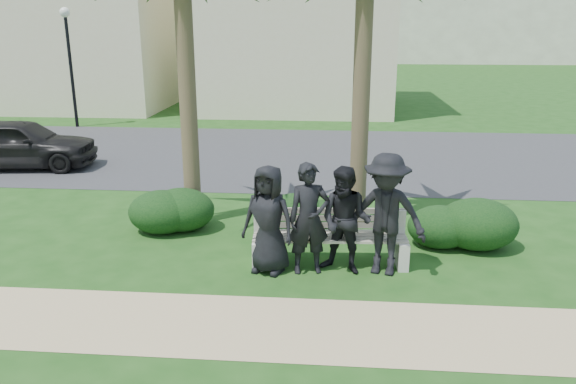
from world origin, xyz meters
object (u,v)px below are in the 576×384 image
(street_lamp, at_px, (69,46))
(park_bench, at_px, (330,241))
(man_a, at_px, (268,220))
(man_c, at_px, (346,221))
(man_d, at_px, (386,215))
(car_a, at_px, (20,144))
(man_b, at_px, (309,219))

(street_lamp, relative_size, park_bench, 1.71)
(park_bench, xyz_separation_m, man_a, (-0.95, -0.34, 0.47))
(man_a, bearing_deg, man_c, 21.57)
(street_lamp, xyz_separation_m, park_bench, (9.62, -11.75, -2.55))
(street_lamp, relative_size, man_d, 2.23)
(man_a, relative_size, car_a, 0.44)
(street_lamp, xyz_separation_m, man_d, (10.46, -12.01, -1.98))
(car_a, bearing_deg, park_bench, -130.52)
(car_a, bearing_deg, man_b, -133.10)
(street_lamp, relative_size, man_b, 2.43)
(car_a, bearing_deg, street_lamp, 5.25)
(street_lamp, bearing_deg, park_bench, -50.69)
(park_bench, bearing_deg, man_b, -139.54)
(man_d, bearing_deg, man_a, -162.38)
(street_lamp, xyz_separation_m, man_a, (8.67, -12.09, -2.08))
(street_lamp, relative_size, man_c, 2.52)
(street_lamp, distance_m, man_a, 15.02)
(man_b, relative_size, man_d, 0.92)
(street_lamp, bearing_deg, man_c, -50.65)
(man_b, distance_m, man_c, 0.57)
(street_lamp, xyz_separation_m, car_a, (1.27, -6.12, -2.28))
(street_lamp, bearing_deg, man_d, -48.95)
(man_a, bearing_deg, car_a, 159.38)
(man_c, distance_m, car_a, 10.42)
(man_c, xyz_separation_m, car_a, (-8.58, 5.90, -0.18))
(park_bench, distance_m, man_d, 1.05)
(man_d, bearing_deg, street_lamp, 146.26)
(park_bench, xyz_separation_m, man_b, (-0.33, -0.32, 0.49))
(man_a, xyz_separation_m, man_d, (1.79, 0.08, 0.10))
(street_lamp, relative_size, man_a, 2.49)
(street_lamp, height_order, car_a, street_lamp)
(street_lamp, xyz_separation_m, man_b, (9.29, -12.07, -2.06))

